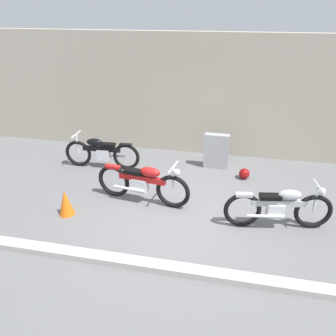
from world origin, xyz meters
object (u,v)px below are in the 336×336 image
traffic_cone (66,203)px  motorcycle_silver (279,207)px  motorcycle_black (101,152)px  motorcycle_red (143,183)px  stone_marker (216,151)px  helmet (244,174)px

traffic_cone → motorcycle_silver: bearing=6.1°
motorcycle_black → traffic_cone: bearing=91.0°
motorcycle_red → motorcycle_black: motorcycle_red is taller
stone_marker → motorcycle_silver: (1.41, -2.47, -0.02)m
helmet → traffic_cone: size_ratio=0.48×
stone_marker → motorcycle_red: (-1.41, -2.10, 0.00)m
stone_marker → motorcycle_black: 3.03m
motorcycle_red → motorcycle_silver: bearing=0.4°
stone_marker → motorcycle_black: bearing=-167.8°
traffic_cone → motorcycle_silver: size_ratio=0.27×
stone_marker → motorcycle_silver: bearing=-60.3°
motorcycle_silver → motorcycle_black: 4.74m
motorcycle_silver → motorcycle_black: motorcycle_silver is taller
traffic_cone → motorcycle_silver: (4.24, 0.45, 0.17)m
stone_marker → helmet: bearing=-33.7°
traffic_cone → motorcycle_red: motorcycle_red is taller
stone_marker → motorcycle_silver: size_ratio=0.45×
motorcycle_silver → motorcycle_black: (-4.37, 1.83, -0.01)m
stone_marker → traffic_cone: (-2.83, -2.92, -0.19)m
stone_marker → motorcycle_black: size_ratio=0.46×
traffic_cone → motorcycle_black: bearing=93.4°
traffic_cone → stone_marker: bearing=45.9°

